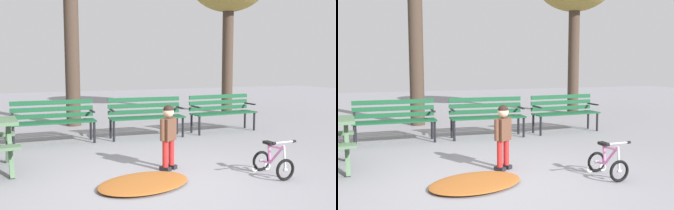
# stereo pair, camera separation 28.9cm
# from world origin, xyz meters

# --- Properties ---
(ground) EXTENTS (36.00, 36.00, 0.00)m
(ground) POSITION_xyz_m (0.00, 0.00, 0.00)
(ground) COLOR gray
(park_bench_left) EXTENTS (1.60, 0.46, 0.85)m
(park_bench_left) POSITION_xyz_m (-1.03, 3.28, 0.51)
(park_bench_left) COLOR #144728
(park_bench_left) RESTS_ON ground
(park_bench_right) EXTENTS (1.63, 0.56, 0.85)m
(park_bench_right) POSITION_xyz_m (0.88, 3.20, 0.51)
(park_bench_right) COLOR #144728
(park_bench_right) RESTS_ON ground
(park_bench_far_right) EXTENTS (1.62, 0.53, 0.85)m
(park_bench_far_right) POSITION_xyz_m (2.77, 3.23, 0.51)
(park_bench_far_right) COLOR #144728
(park_bench_far_right) RESTS_ON ground
(child_standing) EXTENTS (0.32, 0.27, 0.97)m
(child_standing) POSITION_xyz_m (0.33, 0.66, 0.56)
(child_standing) COLOR red
(child_standing) RESTS_ON ground
(kids_bicycle) EXTENTS (0.39, 0.56, 0.54)m
(kids_bicycle) POSITION_xyz_m (1.58, -0.18, 0.20)
(kids_bicycle) COLOR black
(kids_bicycle) RESTS_ON ground
(leaf_pile) EXTENTS (1.47, 1.20, 0.07)m
(leaf_pile) POSITION_xyz_m (-0.24, 0.10, 0.04)
(leaf_pile) COLOR #9E5623
(leaf_pile) RESTS_ON ground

